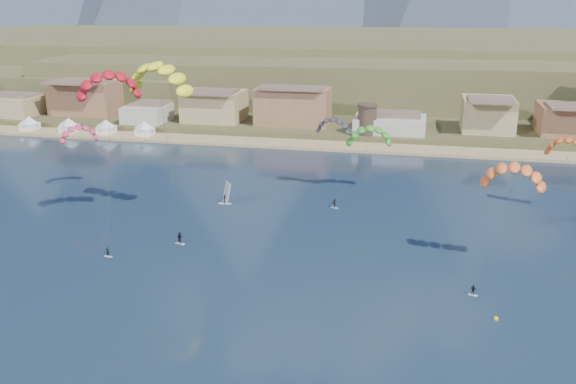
{
  "coord_description": "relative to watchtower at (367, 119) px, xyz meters",
  "views": [
    {
      "loc": [
        19.52,
        -59.53,
        39.41
      ],
      "look_at": [
        0.0,
        32.0,
        10.0
      ],
      "focal_mm": 39.27,
      "sensor_mm": 36.0,
      "label": 1
    }
  ],
  "objects": [
    {
      "name": "windsurfer",
      "position": [
        -22.02,
        -61.03,
        -4.98
      ],
      "size": [
        2.48,
        2.7,
        4.37
      ],
      "color": "silver",
      "rests_on": "ground"
    },
    {
      "name": "watchtower",
      "position": [
        0.0,
        0.0,
        0.0
      ],
      "size": [
        5.82,
        5.82,
        8.6
      ],
      "color": "#47382D",
      "rests_on": "ground"
    },
    {
      "name": "distant_kite_dark",
      "position": [
        -2.68,
        -48.32,
        8.22
      ],
      "size": [
        8.13,
        6.03,
        17.35
      ],
      "color": "#262626",
      "rests_on": "ground"
    },
    {
      "name": "beach_tents",
      "position": [
        -81.25,
        -8.0,
        -2.66
      ],
      "size": [
        43.4,
        6.4,
        5.0
      ],
      "color": "white",
      "rests_on": "ground"
    },
    {
      "name": "buoy",
      "position": [
        25.47,
        -98.26,
        -6.25
      ],
      "size": [
        0.68,
        0.68,
        0.68
      ],
      "color": "gold",
      "rests_on": "ground"
    },
    {
      "name": "distant_kite_pink",
      "position": [
        -54.11,
        -58.31,
        6.36
      ],
      "size": [
        8.31,
        7.85,
        15.77
      ],
      "color": "#262626",
      "rests_on": "ground"
    },
    {
      "name": "kitesurfer_red",
      "position": [
        -35.65,
        -78.73,
        19.7
      ],
      "size": [
        11.52,
        16.52,
        29.31
      ],
      "color": "silver",
      "rests_on": "ground"
    },
    {
      "name": "beach",
      "position": [
        -5.0,
        -8.0,
        -6.12
      ],
      "size": [
        2200.0,
        12.0,
        0.9
      ],
      "color": "tan",
      "rests_on": "ground"
    },
    {
      "name": "kitesurfer_yellow",
      "position": [
        -29.62,
        -72.1,
        20.16
      ],
      "size": [
        14.3,
        15.28,
        30.18
      ],
      "color": "silver",
      "rests_on": "ground"
    },
    {
      "name": "land",
      "position": [
        -5.0,
        446.0,
        -6.37
      ],
      "size": [
        2200.0,
        900.0,
        4.0
      ],
      "color": "brown",
      "rests_on": "ground"
    },
    {
      "name": "foothills",
      "position": [
        17.39,
        118.47,
        2.71
      ],
      "size": [
        940.0,
        210.0,
        18.0
      ],
      "color": "brown",
      "rests_on": "ground"
    },
    {
      "name": "kitesurfer_orange",
      "position": [
        28.16,
        -81.14,
        8.64
      ],
      "size": [
        10.86,
        13.91,
        19.04
      ],
      "color": "silver",
      "rests_on": "ground"
    },
    {
      "name": "town",
      "position": [
        -45.0,
        8.0,
        1.63
      ],
      "size": [
        400.0,
        24.0,
        12.0
      ],
      "color": "beige",
      "rests_on": "ground"
    },
    {
      "name": "distant_kite_orange",
      "position": [
        41.5,
        -51.97,
        6.79
      ],
      "size": [
        9.15,
        7.08,
        16.24
      ],
      "color": "#262626",
      "rests_on": "ground"
    },
    {
      "name": "ground",
      "position": [
        -5.0,
        -114.0,
        -6.37
      ],
      "size": [
        2400.0,
        2400.0,
        0.0
      ],
      "primitive_type": "plane",
      "color": "black",
      "rests_on": "ground"
    },
    {
      "name": "kitesurfer_green",
      "position": [
        4.48,
        -47.59,
        6.23
      ],
      "size": [
        11.13,
        14.9,
        17.22
      ],
      "color": "silver",
      "rests_on": "ground"
    }
  ]
}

